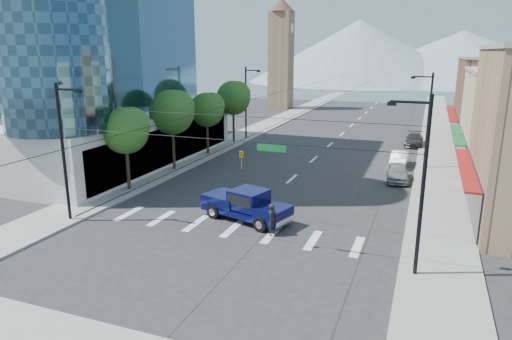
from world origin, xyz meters
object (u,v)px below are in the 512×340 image
(pedestrian, at_px, (273,220))
(parked_car_mid, at_px, (399,159))
(pickup_truck, at_px, (246,204))
(parked_car_far, at_px, (414,140))
(parked_car_near, at_px, (398,172))

(pedestrian, distance_m, parked_car_mid, 21.59)
(parked_car_mid, bearing_deg, pedestrian, -105.02)
(pickup_truck, bearing_deg, parked_car_far, 88.79)
(pedestrian, height_order, parked_car_mid, pedestrian)
(pickup_truck, bearing_deg, pedestrian, -20.54)
(parked_car_near, relative_size, parked_car_mid, 1.03)
(parked_car_mid, distance_m, parked_car_far, 11.05)
(pedestrian, height_order, parked_car_far, pedestrian)
(pickup_truck, distance_m, parked_car_far, 31.33)
(parked_car_mid, bearing_deg, pickup_truck, -113.12)
(parked_car_near, height_order, parked_car_mid, parked_car_near)
(pickup_truck, relative_size, parked_car_far, 1.34)
(pickup_truck, xyz_separation_m, parked_car_near, (8.68, 13.42, -0.34))
(parked_car_mid, xyz_separation_m, parked_car_far, (0.96, 11.01, 0.00))
(pickup_truck, distance_m, parked_car_near, 15.99)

